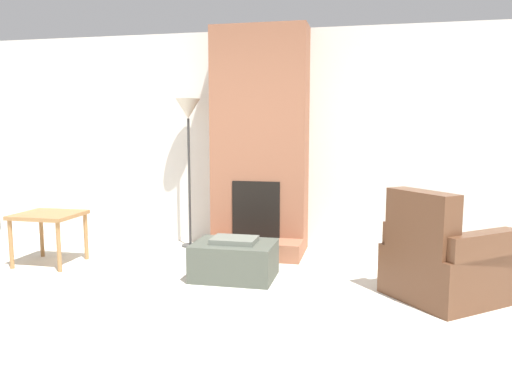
{
  "coord_description": "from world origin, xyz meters",
  "views": [
    {
      "loc": [
        1.22,
        -3.15,
        1.47
      ],
      "look_at": [
        0.0,
        2.37,
        0.72
      ],
      "focal_mm": 35.0,
      "sensor_mm": 36.0,
      "label": 1
    }
  ],
  "objects_px": {
    "side_table": "(49,220)",
    "floor_lamp_left": "(188,119)",
    "armchair": "(442,265)",
    "ottoman": "(234,260)"
  },
  "relations": [
    {
      "from": "armchair",
      "to": "floor_lamp_left",
      "type": "distance_m",
      "value": 3.3
    },
    {
      "from": "side_table",
      "to": "floor_lamp_left",
      "type": "bearing_deg",
      "value": 42.14
    },
    {
      "from": "armchair",
      "to": "ottoman",
      "type": "bearing_deg",
      "value": 44.97
    },
    {
      "from": "ottoman",
      "to": "floor_lamp_left",
      "type": "bearing_deg",
      "value": 127.13
    },
    {
      "from": "armchair",
      "to": "side_table",
      "type": "xyz_separation_m",
      "value": [
        -3.94,
        0.25,
        0.18
      ]
    },
    {
      "from": "ottoman",
      "to": "floor_lamp_left",
      "type": "height_order",
      "value": "floor_lamp_left"
    },
    {
      "from": "side_table",
      "to": "armchair",
      "type": "bearing_deg",
      "value": -3.61
    },
    {
      "from": "ottoman",
      "to": "floor_lamp_left",
      "type": "xyz_separation_m",
      "value": [
        -0.87,
        1.15,
        1.38
      ]
    },
    {
      "from": "ottoman",
      "to": "armchair",
      "type": "distance_m",
      "value": 1.89
    },
    {
      "from": "ottoman",
      "to": "floor_lamp_left",
      "type": "distance_m",
      "value": 1.99
    }
  ]
}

